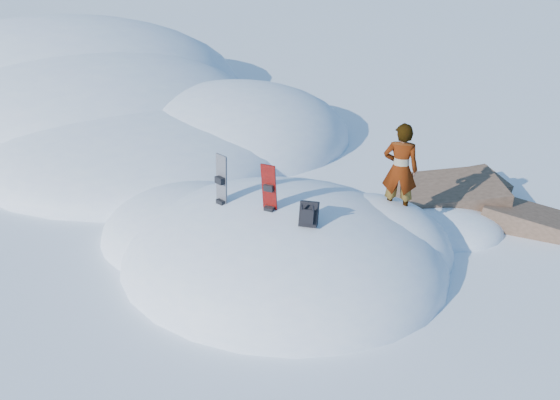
% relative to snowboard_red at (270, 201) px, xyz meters
% --- Properties ---
extents(ground, '(120.00, 120.00, 0.00)m').
position_rel_snowboard_red_xyz_m(ground, '(0.13, 0.49, -1.66)').
color(ground, white).
rests_on(ground, ground).
extents(snow_mound, '(8.00, 6.00, 3.00)m').
position_rel_snowboard_red_xyz_m(snow_mound, '(-0.04, 0.73, -1.66)').
color(snow_mound, white).
rests_on(snow_mound, ground).
extents(snow_ridge, '(21.50, 18.50, 6.40)m').
position_rel_snowboard_red_xyz_m(snow_ridge, '(-10.30, 10.34, -1.66)').
color(snow_ridge, white).
rests_on(snow_ridge, ground).
extents(rock_outcrop, '(4.68, 4.41, 1.68)m').
position_rel_snowboard_red_xyz_m(rock_outcrop, '(3.85, 3.50, -1.64)').
color(rock_outcrop, brown).
rests_on(rock_outcrop, ground).
extents(snowboard_red, '(0.33, 0.26, 1.59)m').
position_rel_snowboard_red_xyz_m(snowboard_red, '(0.00, 0.00, 0.00)').
color(snowboard_red, '#B60D09').
rests_on(snowboard_red, snow_mound).
extents(snowboard_dark, '(0.33, 0.31, 1.69)m').
position_rel_snowboard_red_xyz_m(snowboard_dark, '(-1.07, 0.22, -0.07)').
color(snowboard_dark, black).
rests_on(snowboard_dark, snow_mound).
extents(backpack, '(0.35, 0.44, 0.57)m').
position_rel_snowboard_red_xyz_m(backpack, '(0.83, -0.30, -0.05)').
color(backpack, black).
rests_on(backpack, snow_mound).
extents(gear_pile, '(0.76, 0.58, 0.20)m').
position_rel_snowboard_red_xyz_m(gear_pile, '(-2.36, -0.51, -1.56)').
color(gear_pile, black).
rests_on(gear_pile, ground).
extents(person, '(0.75, 0.50, 2.00)m').
position_rel_snowboard_red_xyz_m(person, '(2.40, 1.52, 0.28)').
color(person, slate).
rests_on(person, snow_mound).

